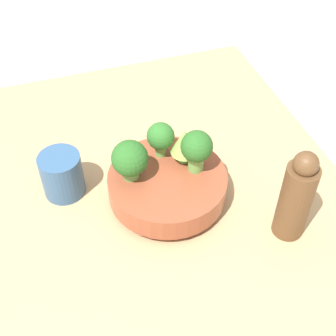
{
  "coord_description": "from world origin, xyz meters",
  "views": [
    {
      "loc": [
        -0.57,
        0.18,
        0.7
      ],
      "look_at": [
        -0.02,
        -0.0,
        0.11
      ],
      "focal_mm": 50.0,
      "sensor_mm": 36.0,
      "label": 1
    }
  ],
  "objects": [
    {
      "name": "broccoli_floret_right",
      "position": [
        0.04,
        -0.01,
        0.14
      ],
      "size": [
        0.05,
        0.05,
        0.07
      ],
      "color": "#6BA34C",
      "rests_on": "bowl"
    },
    {
      "name": "romanesco_piece_near",
      "position": [
        0.01,
        -0.04,
        0.14
      ],
      "size": [
        0.05,
        0.05,
        0.07
      ],
      "color": "#7AB256",
      "rests_on": "bowl"
    },
    {
      "name": "broccoli_floret_front",
      "position": [
        -0.02,
        -0.05,
        0.14
      ],
      "size": [
        0.06,
        0.06,
        0.08
      ],
      "color": "#6BA34C",
      "rests_on": "bowl"
    },
    {
      "name": "broccoli_floret_back",
      "position": [
        -0.0,
        0.06,
        0.14
      ],
      "size": [
        0.07,
        0.07,
        0.08
      ],
      "color": "#609347",
      "rests_on": "bowl"
    },
    {
      "name": "pepper_mill",
      "position": [
        -0.16,
        -0.18,
        0.12
      ],
      "size": [
        0.05,
        0.05,
        0.19
      ],
      "color": "brown",
      "rests_on": "table"
    },
    {
      "name": "ground_plane",
      "position": [
        0.0,
        0.0,
        0.0
      ],
      "size": [
        6.0,
        6.0,
        0.0
      ],
      "primitive_type": "plane",
      "color": "beige"
    },
    {
      "name": "table",
      "position": [
        0.0,
        0.0,
        0.02
      ],
      "size": [
        0.89,
        0.7,
        0.03
      ],
      "color": "tan",
      "rests_on": "ground_plane"
    },
    {
      "name": "bowl",
      "position": [
        -0.02,
        -0.0,
        0.07
      ],
      "size": [
        0.22,
        0.22,
        0.06
      ],
      "color": "brown",
      "rests_on": "table"
    },
    {
      "name": "cup",
      "position": [
        0.06,
        0.18,
        0.08
      ],
      "size": [
        0.08,
        0.08,
        0.09
      ],
      "color": "#33567F",
      "rests_on": "table"
    }
  ]
}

